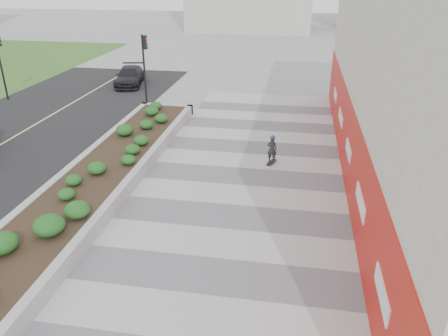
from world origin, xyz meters
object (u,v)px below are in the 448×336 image
(traffic_signal_near, at_px, (145,59))
(planter, at_px, (104,170))
(car_dark, at_px, (129,76))
(traffic_signal_far, at_px, (0,56))
(skateboarder, at_px, (272,149))

(traffic_signal_near, bearing_deg, planter, -80.65)
(traffic_signal_near, bearing_deg, car_dark, 122.57)
(planter, relative_size, traffic_signal_far, 4.29)
(planter, height_order, car_dark, car_dark)
(planter, distance_m, skateboarder, 7.04)
(traffic_signal_far, distance_m, car_dark, 8.34)
(traffic_signal_far, height_order, car_dark, traffic_signal_far)
(traffic_signal_near, height_order, skateboarder, traffic_signal_near)
(skateboarder, bearing_deg, traffic_signal_far, 177.70)
(planter, distance_m, traffic_signal_far, 15.00)
(planter, relative_size, car_dark, 4.15)
(planter, bearing_deg, skateboarder, 22.56)
(traffic_signal_near, relative_size, car_dark, 0.97)
(traffic_signal_near, distance_m, skateboarder, 11.53)
(skateboarder, xyz_separation_m, car_dark, (-11.10, 12.30, -0.04))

